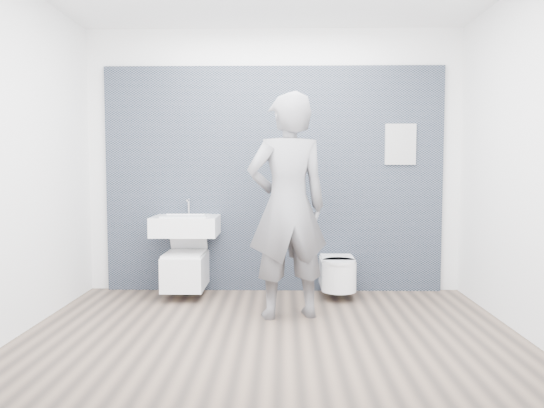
{
  "coord_description": "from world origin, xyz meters",
  "views": [
    {
      "loc": [
        0.09,
        -4.22,
        1.35
      ],
      "look_at": [
        0.0,
        0.6,
        1.0
      ],
      "focal_mm": 35.0,
      "sensor_mm": 36.0,
      "label": 1
    }
  ],
  "objects_px": {
    "visitor": "(288,206)",
    "toilet_rounded": "(338,273)",
    "washbasin": "(186,225)",
    "toilet_square": "(185,268)"
  },
  "relations": [
    {
      "from": "toilet_square",
      "to": "toilet_rounded",
      "type": "distance_m",
      "value": 1.56
    },
    {
      "from": "toilet_square",
      "to": "visitor",
      "type": "height_order",
      "value": "visitor"
    },
    {
      "from": "toilet_rounded",
      "to": "visitor",
      "type": "distance_m",
      "value": 1.15
    },
    {
      "from": "toilet_rounded",
      "to": "visitor",
      "type": "xyz_separation_m",
      "value": [
        -0.52,
        -0.7,
        0.74
      ]
    },
    {
      "from": "washbasin",
      "to": "toilet_rounded",
      "type": "relative_size",
      "value": 1.13
    },
    {
      "from": "visitor",
      "to": "toilet_rounded",
      "type": "bearing_deg",
      "value": -140.81
    },
    {
      "from": "visitor",
      "to": "toilet_square",
      "type": "bearing_deg",
      "value": -48.38
    },
    {
      "from": "toilet_rounded",
      "to": "visitor",
      "type": "bearing_deg",
      "value": -126.54
    },
    {
      "from": "washbasin",
      "to": "visitor",
      "type": "relative_size",
      "value": 0.34
    },
    {
      "from": "visitor",
      "to": "washbasin",
      "type": "bearing_deg",
      "value": -50.01
    }
  ]
}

